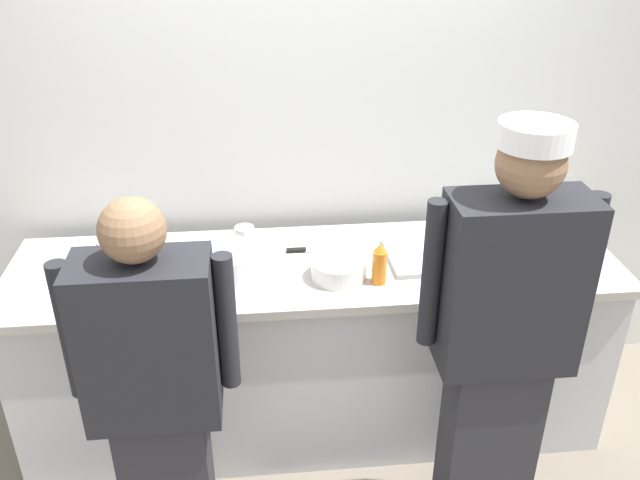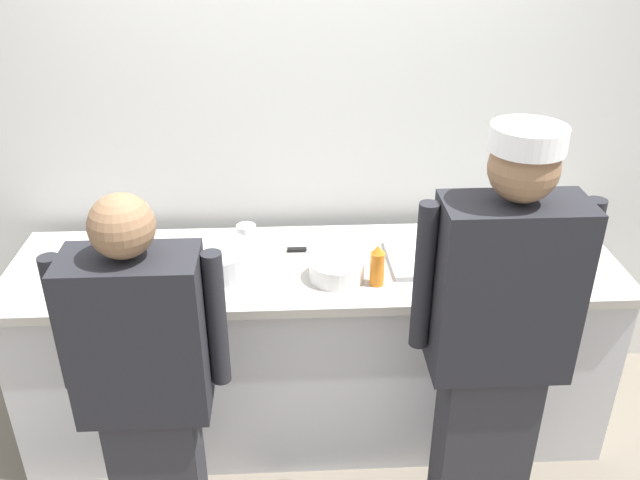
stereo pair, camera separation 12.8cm
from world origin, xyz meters
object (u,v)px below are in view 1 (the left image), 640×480
Objects in this scene: squeeze_bottle_secondary at (101,267)px; ramekin_green_sauce at (90,260)px; sheet_tray at (447,254)px; chefs_knife at (311,250)px; plate_stack_rear at (525,231)px; deli_cup at (245,237)px; ramekin_red_sauce at (557,257)px; chef_center at (503,337)px; plate_stack_front at (339,269)px; mixing_bowl_steel at (217,261)px; squeeze_bottle_primary at (379,264)px; chef_near_left at (157,395)px.

squeeze_bottle_secondary is 2.06× the size of ramekin_green_sauce.
sheet_tray reaches higher than chefs_knife.
plate_stack_rear is 0.38× the size of sheet_tray.
ramekin_red_sauce is at bearing -11.10° from deli_cup.
ramekin_red_sauce is (0.45, 0.57, -0.00)m from chef_center.
plate_stack_front is 1.17× the size of plate_stack_rear.
plate_stack_rear is 2.00m from ramekin_green_sauce.
deli_cup is (-0.40, 0.32, 0.01)m from plate_stack_front.
chef_center is 17.32× the size of deli_cup.
plate_stack_front is 0.99m from squeeze_bottle_secondary.
mixing_bowl_steel is 1.73× the size of squeeze_bottle_primary.
squeeze_bottle_primary reaches higher than sheet_tray.
mixing_bowl_steel is 1.03m from sheet_tray.
deli_cup is (-1.32, 0.07, 0.00)m from plate_stack_rear.
ramekin_red_sauce is (0.83, 0.10, -0.07)m from squeeze_bottle_primary.
squeeze_bottle_primary is at bearing -19.68° from plate_stack_front.
plate_stack_front is 0.95m from plate_stack_rear.
chef_center reaches higher than sheet_tray.
deli_cup reaches higher than chefs_knife.
ramekin_green_sauce is at bearing -178.44° from chefs_knife.
chef_center reaches higher than mixing_bowl_steel.
plate_stack_rear is at bearing 27.29° from chef_near_left.
plate_stack_front is 0.18m from squeeze_bottle_primary.
ramekin_green_sauce is at bearing 175.26° from ramekin_red_sauce.
plate_stack_front is at bearing -1.26° from squeeze_bottle_secondary.
chef_center reaches higher than chefs_knife.
plate_stack_front is 1.17× the size of squeeze_bottle_secondary.
squeeze_bottle_secondary reaches higher than ramekin_green_sauce.
squeeze_bottle_secondary is 0.23m from ramekin_green_sauce.
sheet_tray is at bearing -163.59° from plate_stack_rear.
plate_stack_front reaches higher than ramekin_red_sauce.
sheet_tray is (-0.41, -0.12, -0.04)m from plate_stack_rear.
chef_near_left is 16.14× the size of ramekin_green_sauce.
ramekin_green_sauce is (-0.57, 0.12, -0.03)m from mixing_bowl_steel.
squeeze_bottle_secondary is 2.00× the size of deli_cup.
squeeze_bottle_secondary is at bearing 176.01° from squeeze_bottle_primary.
plate_stack_front is at bearing -165.78° from sheet_tray.
mixing_bowl_steel is at bearing -12.13° from ramekin_green_sauce.
sheet_tray is at bearing 92.96° from chef_center.
deli_cup is at bearing 166.25° from chefs_knife.
chefs_knife is at bearing 19.48° from mixing_bowl_steel.
mixing_bowl_steel is at bearing 8.82° from squeeze_bottle_secondary.
plate_stack_rear is at bearing 15.20° from plate_stack_front.
plate_stack_front reaches higher than sheet_tray.
plate_stack_rear is at bearing 6.15° from mixing_bowl_steel.
plate_stack_front is 2.42× the size of ramekin_green_sauce.
chef_near_left is at bearing -105.88° from mixing_bowl_steel.
ramekin_green_sauce is 0.36× the size of chefs_knife.
mixing_bowl_steel reaches higher than sheet_tray.
squeeze_bottle_primary is (-0.38, 0.46, 0.06)m from chef_center.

